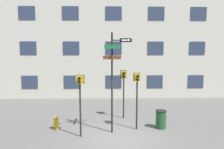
{
  "coord_description": "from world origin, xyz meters",
  "views": [
    {
      "loc": [
        -0.62,
        -9.5,
        3.99
      ],
      "look_at": [
        -0.34,
        0.78,
        2.84
      ],
      "focal_mm": 35.0,
      "sensor_mm": 36.0,
      "label": 1
    }
  ],
  "objects": [
    {
      "name": "trash_bin",
      "position": [
        2.18,
        1.26,
        0.47
      ],
      "size": [
        0.55,
        0.55,
        0.93
      ],
      "color": "#1E4723",
      "rests_on": "ground_plane"
    },
    {
      "name": "fire_hydrant",
      "position": [
        -3.14,
        1.26,
        0.33
      ],
      "size": [
        0.39,
        0.23,
        0.69
      ],
      "color": "gold",
      "rests_on": "ground_plane"
    },
    {
      "name": "street_sign_pole",
      "position": [
        -0.27,
        0.77,
        2.89
      ],
      "size": [
        1.34,
        1.05,
        4.81
      ],
      "color": "black",
      "rests_on": "ground_plane"
    },
    {
      "name": "pedestrian_signal_across",
      "position": [
        0.41,
        3.0,
        2.22
      ],
      "size": [
        0.37,
        0.4,
        2.82
      ],
      "color": "black",
      "rests_on": "ground_plane"
    },
    {
      "name": "building_facade",
      "position": [
        -0.0,
        8.62,
        5.53
      ],
      "size": [
        24.0,
        0.64,
        11.05
      ],
      "color": "beige",
      "rests_on": "ground_plane"
    },
    {
      "name": "pedestrian_signal_left",
      "position": [
        -1.8,
        0.29,
        2.23
      ],
      "size": [
        0.39,
        0.4,
        2.87
      ],
      "color": "black",
      "rests_on": "ground_plane"
    },
    {
      "name": "pedestrian_signal_right",
      "position": [
        0.92,
        1.16,
        2.2
      ],
      "size": [
        0.34,
        0.4,
        2.86
      ],
      "color": "black",
      "rests_on": "ground_plane"
    },
    {
      "name": "ground_plane",
      "position": [
        0.0,
        0.0,
        0.0
      ],
      "size": [
        60.0,
        60.0,
        0.0
      ],
      "primitive_type": "plane",
      "color": "#595651"
    }
  ]
}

